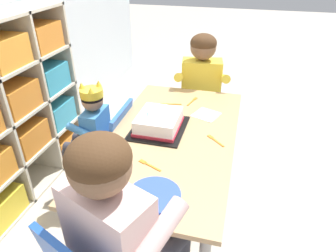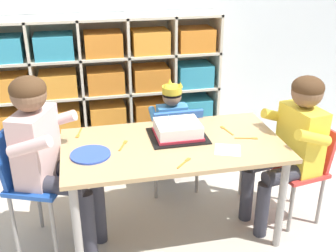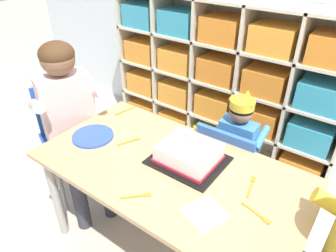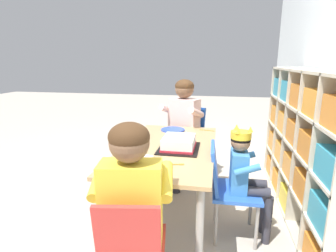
# 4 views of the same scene
# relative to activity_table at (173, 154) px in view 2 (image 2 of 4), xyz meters

# --- Properties ---
(ground) EXTENTS (16.00, 16.00, 0.00)m
(ground) POSITION_rel_activity_table_xyz_m (0.00, 0.00, -0.55)
(ground) COLOR #BCB2A3
(storage_cubby_shelf) EXTENTS (1.85, 0.30, 1.20)m
(storage_cubby_shelf) POSITION_rel_activity_table_xyz_m (-0.32, 1.08, 0.03)
(storage_cubby_shelf) COLOR beige
(storage_cubby_shelf) RESTS_ON ground
(activity_table) EXTENTS (1.30, 0.70, 0.62)m
(activity_table) POSITION_rel_activity_table_xyz_m (0.00, 0.00, 0.00)
(activity_table) COLOR tan
(activity_table) RESTS_ON ground
(classroom_chair_blue) EXTENTS (0.37, 0.36, 0.68)m
(classroom_chair_blue) POSITION_rel_activity_table_xyz_m (0.11, 0.45, -0.15)
(classroom_chair_blue) COLOR blue
(classroom_chair_blue) RESTS_ON ground
(child_with_crown) EXTENTS (0.30, 0.31, 0.83)m
(child_with_crown) POSITION_rel_activity_table_xyz_m (0.11, 0.57, -0.04)
(child_with_crown) COLOR #3D7FBC
(child_with_crown) RESTS_ON ground
(classroom_chair_adult_side) EXTENTS (0.43, 0.45, 0.78)m
(classroom_chair_adult_side) POSITION_rel_activity_table_xyz_m (-0.83, 0.04, -0.06)
(classroom_chair_adult_side) COLOR #1E4CA8
(classroom_chair_adult_side) RESTS_ON ground
(adult_helper_seated) EXTENTS (0.49, 0.47, 1.08)m
(adult_helper_seated) POSITION_rel_activity_table_xyz_m (-0.72, -0.01, 0.12)
(adult_helper_seated) COLOR beige
(adult_helper_seated) RESTS_ON ground
(classroom_chair_guest_side) EXTENTS (0.36, 0.37, 0.66)m
(classroom_chair_guest_side) POSITION_rel_activity_table_xyz_m (0.86, -0.03, -0.16)
(classroom_chair_guest_side) COLOR red
(classroom_chair_guest_side) RESTS_ON ground
(guest_at_table_side) EXTENTS (0.46, 0.44, 0.99)m
(guest_at_table_side) POSITION_rel_activity_table_xyz_m (0.76, -0.04, 0.05)
(guest_at_table_side) COLOR yellow
(guest_at_table_side) RESTS_ON ground
(birthday_cake_on_tray) EXTENTS (0.34, 0.30, 0.13)m
(birthday_cake_on_tray) POSITION_rel_activity_table_xyz_m (0.05, 0.09, 0.11)
(birthday_cake_on_tray) COLOR black
(birthday_cake_on_tray) RESTS_ON activity_table
(paper_plate_stack) EXTENTS (0.22, 0.22, 0.01)m
(paper_plate_stack) POSITION_rel_activity_table_xyz_m (-0.48, -0.05, 0.08)
(paper_plate_stack) COLOR blue
(paper_plate_stack) RESTS_ON activity_table
(paper_napkin_square) EXTENTS (0.19, 0.19, 0.00)m
(paper_napkin_square) POSITION_rel_activity_table_xyz_m (0.29, -0.15, 0.07)
(paper_napkin_square) COLOR white
(paper_napkin_square) RESTS_ON activity_table
(fork_at_table_front_edge) EXTENTS (0.07, 0.13, 0.00)m
(fork_at_table_front_edge) POSITION_rel_activity_table_xyz_m (-0.29, 0.04, 0.07)
(fork_at_table_front_edge) COLOR orange
(fork_at_table_front_edge) RESTS_ON activity_table
(fork_near_child_seat) EXTENTS (0.10, 0.10, 0.00)m
(fork_near_child_seat) POSITION_rel_activity_table_xyz_m (0.01, -0.24, 0.07)
(fork_near_child_seat) COLOR orange
(fork_near_child_seat) RESTS_ON activity_table
(fork_beside_plate_stack) EXTENTS (0.14, 0.05, 0.00)m
(fork_beside_plate_stack) POSITION_rel_activity_table_xyz_m (0.46, -0.03, 0.07)
(fork_beside_plate_stack) COLOR orange
(fork_beside_plate_stack) RESTS_ON activity_table
(fork_by_napkin) EXTENTS (0.04, 0.14, 0.00)m
(fork_by_napkin) POSITION_rel_activity_table_xyz_m (0.37, 0.11, 0.07)
(fork_by_napkin) COLOR orange
(fork_by_napkin) RESTS_ON activity_table
(fork_near_cake_tray) EXTENTS (0.05, 0.14, 0.00)m
(fork_near_cake_tray) POSITION_rel_activity_table_xyz_m (-0.54, 0.26, 0.07)
(fork_near_cake_tray) COLOR orange
(fork_near_cake_tray) RESTS_ON activity_table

